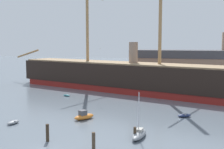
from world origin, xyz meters
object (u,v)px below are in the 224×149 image
sailboat_far_left (60,80)px  motorboat_distant_centre (156,81)px  dinghy_mid_right (184,115)px  mooring_piling_right_pair (94,141)px  tall_ship (121,76)px  dinghy_foreground_left (13,122)px  motorboat_alongside_stern (211,99)px  mooring_piling_nearest (135,133)px  mooring_piling_midwater (47,133)px  sailboat_foreground_right (139,134)px  dinghy_alongside_bow (67,95)px  motorboat_near_centre (84,116)px  seagull_in_flight (100,48)px

sailboat_far_left → motorboat_distant_centre: (29.87, 7.88, -0.02)m
dinghy_mid_right → mooring_piling_right_pair: 21.21m
tall_ship → dinghy_foreground_left: tall_ship is taller
dinghy_foreground_left → sailboat_far_left: sailboat_far_left is taller
dinghy_foreground_left → motorboat_alongside_stern: bearing=42.3°
dinghy_foreground_left → mooring_piling_nearest: (19.99, -1.49, 0.56)m
dinghy_foreground_left → motorboat_alongside_stern: 41.15m
tall_ship → motorboat_distant_centre: size_ratio=22.50×
mooring_piling_midwater → sailboat_foreground_right: bearing=23.8°
dinghy_alongside_bow → motorboat_distant_centre: size_ratio=0.62×
tall_ship → mooring_piling_nearest: (12.22, -37.27, -3.09)m
dinghy_mid_right → mooring_piling_right_pair: size_ratio=1.23×
dinghy_foreground_left → dinghy_mid_right: (25.62, 12.36, 0.00)m
motorboat_near_centre → motorboat_distant_centre: size_ratio=1.22×
motorboat_near_centre → seagull_in_flight: seagull_in_flight is taller
dinghy_foreground_left → mooring_piling_nearest: mooring_piling_nearest is taller
dinghy_foreground_left → mooring_piling_right_pair: size_ratio=1.20×
mooring_piling_nearest → tall_ship: bearing=108.1°
tall_ship → sailboat_foreground_right: bearing=-70.9°
motorboat_distant_centre → mooring_piling_nearest: mooring_piling_nearest is taller
seagull_in_flight → dinghy_foreground_left: bearing=-105.0°
mooring_piling_nearest → motorboat_distant_centre: bearing=95.9°
motorboat_alongside_stern → sailboat_far_left: 50.03m
dinghy_alongside_bow → sailboat_foreground_right: bearing=-47.5°
mooring_piling_right_pair → sailboat_foreground_right: bearing=53.3°
mooring_piling_midwater → seagull_in_flight: (-2.95, 29.19, 10.34)m
motorboat_near_centre → dinghy_mid_right: 17.26m
dinghy_mid_right → seagull_in_flight: bearing=149.8°
motorboat_alongside_stern → mooring_piling_nearest: mooring_piling_nearest is taller
tall_ship → dinghy_foreground_left: (-7.77, -35.78, -3.65)m
sailboat_foreground_right → motorboat_alongside_stern: size_ratio=1.74×
motorboat_alongside_stern → dinghy_mid_right: bearing=-107.5°
dinghy_alongside_bow → mooring_piling_right_pair: size_ratio=0.98×
sailboat_far_left → seagull_in_flight: size_ratio=5.20×
dinghy_alongside_bow → seagull_in_flight: bearing=-3.9°
dinghy_mid_right → mooring_piling_right_pair: bearing=-116.9°
sailboat_foreground_right → mooring_piling_midwater: 12.18m
dinghy_foreground_left → sailboat_foreground_right: 20.41m
motorboat_near_centre → mooring_piling_right_pair: (6.43, -12.48, 0.50)m
mooring_piling_midwater → mooring_piling_nearest: bearing=21.0°
sailboat_foreground_right → motorboat_distant_centre: sailboat_foreground_right is taller
motorboat_distant_centre → mooring_piling_nearest: 56.68m
seagull_in_flight → tall_ship: bearing=83.2°
motorboat_alongside_stern → mooring_piling_right_pair: size_ratio=1.72×
motorboat_near_centre → mooring_piling_midwater: size_ratio=1.77×
motorboat_near_centre → mooring_piling_nearest: mooring_piling_nearest is taller
dinghy_alongside_bow → dinghy_foreground_left: bearing=-84.3°
dinghy_foreground_left → motorboat_distant_centre: (14.17, 54.89, 0.17)m
dinghy_foreground_left → sailboat_foreground_right: (20.40, -0.69, 0.24)m
sailboat_foreground_right → mooring_piling_midwater: bearing=-156.2°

